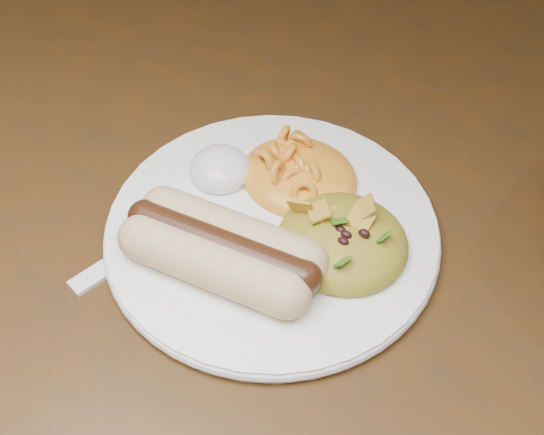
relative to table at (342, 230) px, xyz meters
The scene contains 7 objects.
table is the anchor object (origin of this frame).
plate 0.15m from the table, 96.10° to the right, with size 0.25×0.25×0.01m, color white.
hotdog 0.20m from the table, 98.02° to the right, with size 0.13×0.08×0.03m.
mac_and_cheese 0.14m from the table, 109.22° to the right, with size 0.10×0.09×0.04m, color yellow.
sour_cream 0.17m from the table, 131.81° to the right, with size 0.05×0.05×0.03m, color white.
taco_salad 0.16m from the table, 65.75° to the right, with size 0.10×0.09×0.04m.
fork 0.22m from the table, 117.75° to the right, with size 0.02×0.14×0.00m, color silver.
Camera 1 is at (0.18, -0.42, 1.20)m, focal length 50.00 mm.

